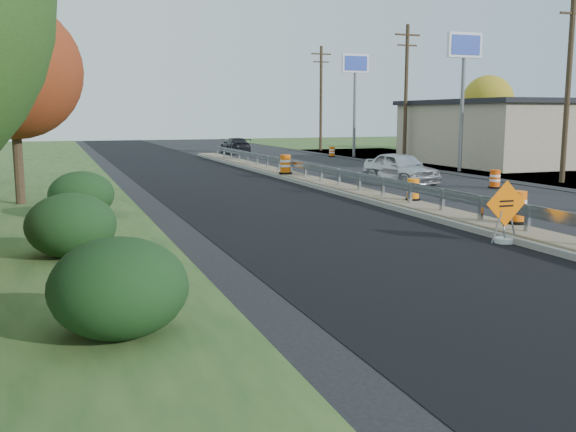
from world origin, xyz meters
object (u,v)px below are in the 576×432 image
object	(u,v)px
barrel_median_far	(285,165)
car_dark_far	(235,146)
barrel_median_near	(517,208)
car_silver	(401,168)
barrel_shoulder_far	(332,152)
barrel_shoulder_near	(495,179)
barrel_median_mid	(413,190)
caution_sign	(505,227)

from	to	relation	value
barrel_median_far	car_dark_far	bearing A→B (deg)	81.17
barrel_median_near	barrel_median_far	distance (m)	16.83
barrel_median_far	car_silver	xyz separation A→B (m)	(4.32, -4.41, 0.05)
car_silver	car_dark_far	distance (m)	26.31
barrel_median_near	barrel_shoulder_far	bearing A→B (deg)	75.13
barrel_shoulder_far	barrel_shoulder_near	bearing A→B (deg)	-94.99
barrel_median_near	barrel_shoulder_near	xyz separation A→B (m)	(6.45, 9.23, -0.28)
barrel_median_mid	barrel_shoulder_far	distance (m)	27.61
car_dark_far	barrel_median_mid	bearing A→B (deg)	88.06
barrel_median_near	car_dark_far	distance (m)	38.77
caution_sign	barrel_shoulder_near	bearing A→B (deg)	54.39
barrel_median_far	barrel_shoulder_near	bearing A→B (deg)	-45.82
barrel_shoulder_near	car_silver	world-z (taller)	car_silver
caution_sign	car_dark_far	bearing A→B (deg)	85.67
caution_sign	barrel_median_near	distance (m)	1.96
barrel_median_mid	car_silver	bearing A→B (deg)	63.18
barrel_median_mid	barrel_shoulder_far	xyz separation A→B (m)	(8.53, 26.26, -0.22)
caution_sign	barrel_shoulder_near	size ratio (longest dim) A/B	1.97
barrel_median_mid	car_dark_far	distance (m)	33.36
barrel_shoulder_far	car_silver	size ratio (longest dim) A/B	0.18
barrel_median_far	barrel_shoulder_far	world-z (taller)	barrel_median_far
barrel_median_mid	car_dark_far	xyz separation A→B (m)	(2.60, 33.26, 0.07)
barrel_median_mid	car_silver	size ratio (longest dim) A/B	0.18
barrel_median_mid	car_dark_far	bearing A→B (deg)	85.52
caution_sign	barrel_shoulder_far	size ratio (longest dim) A/B	2.06
car_silver	car_dark_far	bearing A→B (deg)	85.53
barrel_median_far	car_dark_far	size ratio (longest dim) A/B	0.22
car_dark_far	barrel_shoulder_far	bearing A→B (deg)	132.77
caution_sign	barrel_median_mid	size ratio (longest dim) A/B	2.10
caution_sign	barrel_median_mid	bearing A→B (deg)	80.09
caution_sign	barrel_median_far	world-z (taller)	caution_sign
barrel_median_far	barrel_median_mid	bearing A→B (deg)	-86.00
car_silver	car_dark_far	xyz separation A→B (m)	(-0.92, 26.29, -0.09)
barrel_median_mid	car_silver	world-z (taller)	car_silver
caution_sign	barrel_median_near	bearing A→B (deg)	43.07
car_silver	barrel_median_far	bearing A→B (deg)	127.90
caution_sign	barrel_median_mid	xyz separation A→B (m)	(1.33, 6.72, 0.19)
barrel_median_far	caution_sign	bearing A→B (deg)	-91.69
barrel_shoulder_near	car_dark_far	size ratio (longest dim) A/B	0.18
barrel_shoulder_far	car_dark_far	bearing A→B (deg)	130.23
barrel_median_near	barrel_median_mid	bearing A→B (deg)	91.26
caution_sign	car_dark_far	xyz separation A→B (m)	(3.93, 39.98, 0.26)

